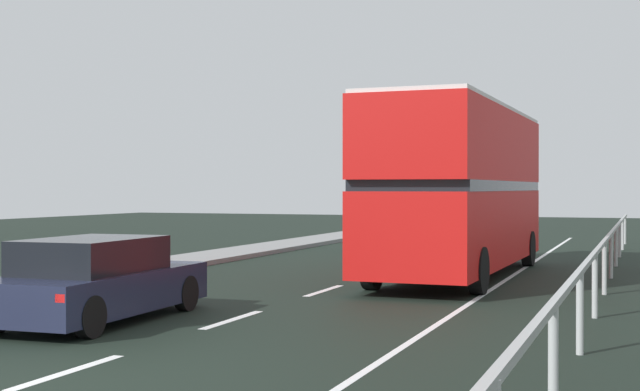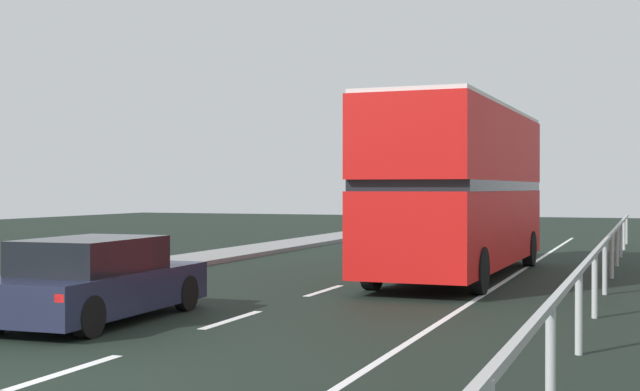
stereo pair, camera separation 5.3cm
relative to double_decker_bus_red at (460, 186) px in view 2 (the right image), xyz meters
The scene contains 6 objects.
ground_plane 13.72m from the double_decker_bus_red, 99.13° to the right, with size 73.07×120.00×0.10m, color black.
lane_paint_markings 5.56m from the double_decker_bus_red, 90.92° to the right, with size 3.50×46.00×0.01m.
bridge_side_railing 5.79m from the double_decker_bus_red, 50.63° to the right, with size 0.10×42.00×1.15m.
double_decker_bus_red is the anchor object (origin of this frame).
hatchback_car_near 10.42m from the double_decker_bus_red, 114.04° to the right, with size 1.99×4.52×1.40m.
sedan_car_ahead 9.03m from the double_decker_bus_red, 116.22° to the left, with size 1.99×4.20×1.40m.
Camera 2 is at (6.61, -8.34, 2.23)m, focal length 49.04 mm.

